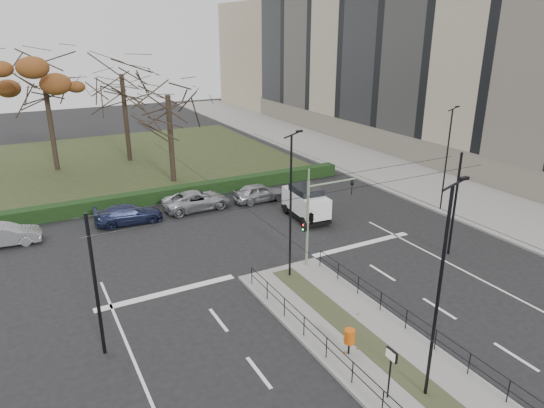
{
  "coord_description": "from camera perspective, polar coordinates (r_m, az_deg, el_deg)",
  "views": [
    {
      "loc": [
        -11.39,
        -15.48,
        12.23
      ],
      "look_at": [
        0.37,
        6.35,
        3.25
      ],
      "focal_mm": 32.0,
      "sensor_mm": 36.0,
      "label": 1
    }
  ],
  "objects": [
    {
      "name": "parked_car_third",
      "position": [
        33.57,
        -16.5,
        -1.16
      ],
      "size": [
        4.5,
        2.08,
        1.27
      ],
      "primitive_type": "imported",
      "rotation": [
        0.0,
        0.0,
        1.5
      ],
      "color": "#1B2241",
      "rests_on": "ground"
    },
    {
      "name": "traffic_light",
      "position": [
        25.67,
        4.75,
        -1.36
      ],
      "size": [
        3.29,
        1.87,
        4.83
      ],
      "color": "gray",
      "rests_on": "median_island"
    },
    {
      "name": "parked_car_fifth",
      "position": [
        36.34,
        -1.47,
        1.38
      ],
      "size": [
        4.08,
        1.72,
        1.38
      ],
      "primitive_type": "imported",
      "rotation": [
        0.0,
        0.0,
        1.55
      ],
      "color": "#939499",
      "rests_on": "ground"
    },
    {
      "name": "streetlamp_sidewalk",
      "position": [
        35.6,
        19.86,
        5.06
      ],
      "size": [
        0.61,
        0.12,
        7.25
      ],
      "color": "black",
      "rests_on": "sidewalk_east"
    },
    {
      "name": "median_island",
      "position": [
        21.12,
        10.98,
        -15.67
      ],
      "size": [
        4.4,
        15.0,
        0.14
      ],
      "primitive_type": "cube",
      "color": "slate",
      "rests_on": "ground"
    },
    {
      "name": "hedge",
      "position": [
        36.45,
        -18.25,
        0.09
      ],
      "size": [
        38.0,
        1.0,
        1.0
      ],
      "primitive_type": "cube",
      "color": "black",
      "rests_on": "ground"
    },
    {
      "name": "ground",
      "position": [
        22.78,
        6.95,
        -12.73
      ],
      "size": [
        140.0,
        140.0,
        0.0
      ],
      "primitive_type": "plane",
      "color": "black",
      "rests_on": "ground"
    },
    {
      "name": "parked_car_fourth",
      "position": [
        35.09,
        -8.82,
        0.44
      ],
      "size": [
        4.9,
        2.33,
        1.35
      ],
      "primitive_type": "imported",
      "rotation": [
        0.0,
        0.0,
        1.59
      ],
      "color": "#939499",
      "rests_on": "ground"
    },
    {
      "name": "streetlamp_median_far",
      "position": [
        23.95,
        2.24,
        -0.21
      ],
      "size": [
        0.63,
        0.13,
        7.59
      ],
      "color": "black",
      "rests_on": "median_island"
    },
    {
      "name": "apartment_block",
      "position": [
        55.75,
        17.43,
        17.16
      ],
      "size": [
        13.09,
        52.1,
        21.64
      ],
      "color": "tan",
      "rests_on": "ground"
    },
    {
      "name": "median_railing",
      "position": [
        20.55,
        11.33,
        -13.74
      ],
      "size": [
        4.14,
        13.24,
        0.92
      ],
      "color": "black",
      "rests_on": "median_island"
    },
    {
      "name": "streetlamp_median_near",
      "position": [
        16.86,
        19.04,
        -9.92
      ],
      "size": [
        0.66,
        0.13,
        7.9
      ],
      "color": "black",
      "rests_on": "median_island"
    },
    {
      "name": "rust_tree",
      "position": [
        47.24,
        -25.42,
        14.08
      ],
      "size": [
        7.65,
        7.65,
        11.66
      ],
      "color": "black",
      "rests_on": "park"
    },
    {
      "name": "catenary",
      "position": [
        22.35,
        4.94,
        -3.38
      ],
      "size": [
        20.0,
        34.0,
        6.0
      ],
      "color": "black",
      "rests_on": "ground"
    },
    {
      "name": "litter_bin",
      "position": [
        19.83,
        9.1,
        -15.17
      ],
      "size": [
        0.43,
        0.43,
        1.09
      ],
      "color": "black",
      "rests_on": "median_island"
    },
    {
      "name": "parked_car_second",
      "position": [
        33.04,
        -28.98,
        -3.21
      ],
      "size": [
        4.17,
        1.84,
        1.33
      ],
      "primitive_type": "imported",
      "rotation": [
        0.0,
        0.0,
        1.46
      ],
      "color": "#939499",
      "rests_on": "ground"
    },
    {
      "name": "park",
      "position": [
        49.31,
        -21.17,
        4.25
      ],
      "size": [
        38.0,
        26.0,
        0.1
      ],
      "primitive_type": "cube",
      "color": "#283219",
      "rests_on": "ground"
    },
    {
      "name": "bare_tree_center",
      "position": [
        48.44,
        -17.23,
        13.68
      ],
      "size": [
        7.9,
        7.9,
        10.89
      ],
      "color": "black",
      "rests_on": "park"
    },
    {
      "name": "sidewalk_east",
      "position": [
        49.16,
        9.54,
        5.31
      ],
      "size": [
        8.0,
        90.0,
        0.14
      ],
      "primitive_type": "cube",
      "color": "slate",
      "rests_on": "ground"
    },
    {
      "name": "white_van",
      "position": [
        32.96,
        3.99,
        0.27
      ],
      "size": [
        2.18,
        4.27,
        2.26
      ],
      "color": "white",
      "rests_on": "ground"
    },
    {
      "name": "bare_tree_near",
      "position": [
        40.59,
        -12.13,
        11.68
      ],
      "size": [
        6.71,
        6.71,
        9.5
      ],
      "color": "black",
      "rests_on": "park"
    },
    {
      "name": "info_panel",
      "position": [
        17.66,
        13.82,
        -17.45
      ],
      "size": [
        0.11,
        0.51,
        1.96
      ],
      "color": "black",
      "rests_on": "median_island"
    }
  ]
}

